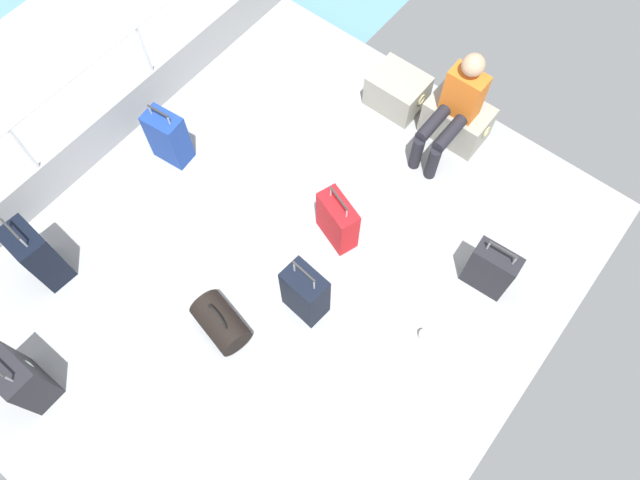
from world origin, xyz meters
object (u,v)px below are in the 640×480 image
Objects in this scene: paper_cup at (423,335)px; cargo_crate_0 at (397,91)px; suitcase_0 at (20,379)px; suitcase_1 at (168,137)px; suitcase_2 at (305,293)px; suitcase_3 at (37,255)px; suitcase_4 at (491,270)px; suitcase_5 at (338,221)px; passenger_seated at (454,107)px; cargo_crate_1 at (457,120)px; duffel_bag at (221,322)px.

cargo_crate_0 is at bearing 130.57° from paper_cup.
suitcase_0 is 1.08× the size of suitcase_1.
suitcase_2 is 2.26m from suitcase_3.
suitcase_5 is at bearing -161.71° from suitcase_4.
suitcase_5 reaches higher than cargo_crate_0.
passenger_seated reaches higher than cargo_crate_0.
cargo_crate_1 is 2.74m from suitcase_1.
suitcase_2 reaches higher than suitcase_4.
cargo_crate_1 is at bearing 43.91° from suitcase_1.
suitcase_3 is at bearing -110.87° from cargo_crate_0.
suitcase_2 is 0.93× the size of suitcase_3.
suitcase_2 is 0.74m from suitcase_5.
cargo_crate_1 is 0.87× the size of suitcase_0.
suitcase_0 is 1.02m from suitcase_3.
passenger_seated is (0.00, -0.18, 0.38)m from cargo_crate_1.
cargo_crate_1 is 0.42m from passenger_seated.
suitcase_1 reaches higher than cargo_crate_1.
suitcase_2 is (0.00, -2.13, -0.28)m from passenger_seated.
suitcase_0 is 3.19m from paper_cup.
cargo_crate_1 is at bearing 90.00° from passenger_seated.
duffel_bag is (0.85, 1.30, -0.15)m from suitcase_0.
suitcase_1 is 1.02× the size of suitcase_5.
cargo_crate_0 is at bearing 54.62° from suitcase_1.
cargo_crate_1 is at bearing 73.20° from suitcase_0.
suitcase_5 is (-1.28, -0.42, -0.01)m from suitcase_4.
duffel_bag reaches higher than paper_cup.
suitcase_2 is at bearing -89.98° from cargo_crate_1.
suitcase_2 is (0.66, -2.26, 0.12)m from cargo_crate_0.
cargo_crate_0 is 2.27m from suitcase_1.
cargo_crate_1 is 1.60m from suitcase_4.
cargo_crate_0 is at bearing 168.35° from passenger_seated.
suitcase_2 is at bearing -133.52° from suitcase_4.
cargo_crate_1 is 0.93× the size of suitcase_4.
suitcase_1 is 6.85× the size of paper_cup.
suitcase_5 is at bearing -98.43° from passenger_seated.
cargo_crate_0 is 3.64m from suitcase_3.
cargo_crate_1 is 2.93m from duffel_bag.
passenger_seated is at bearing -90.00° from cargo_crate_1.
suitcase_3 is (-1.95, -3.26, -0.25)m from passenger_seated.
suitcase_4 is 1.29× the size of duffel_bag.
suitcase_2 is 1.13× the size of suitcase_4.
suitcase_1 is at bearing 168.31° from suitcase_2.
suitcase_1 is at bearing -166.72° from suitcase_4.
cargo_crate_0 is 2.46m from paper_cup.
suitcase_4 is at bearing -47.79° from cargo_crate_1.
passenger_seated reaches higher than suitcase_5.
cargo_crate_0 is at bearing 94.78° from duffel_bag.
suitcase_4 is 1.35m from suitcase_5.
duffel_bag is at bearing 19.58° from suitcase_3.
paper_cup is (2.89, 1.53, -0.29)m from suitcase_3.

